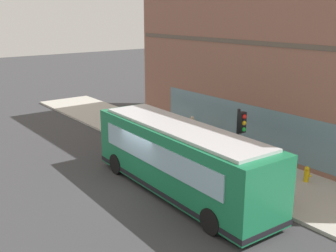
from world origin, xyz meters
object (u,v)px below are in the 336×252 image
object	(u,v)px
newspaper_vending_box	(144,125)
pedestrian_near_hydrant	(275,175)
pedestrian_near_building_entrance	(161,129)
fire_hydrant	(307,174)
pedestrian_by_light_pole	(192,127)
city_bus_nearside	(180,159)
traffic_light_near_corner	(240,134)

from	to	relation	value
newspaper_vending_box	pedestrian_near_hydrant	bearing A→B (deg)	-95.93
pedestrian_near_building_entrance	pedestrian_near_hydrant	world-z (taller)	pedestrian_near_building_entrance
fire_hydrant	pedestrian_by_light_pole	bearing A→B (deg)	91.52
pedestrian_near_building_entrance	pedestrian_by_light_pole	world-z (taller)	pedestrian_near_building_entrance
city_bus_nearside	newspaper_vending_box	xyz separation A→B (m)	(3.87, 8.50, -0.95)
pedestrian_by_light_pole	traffic_light_near_corner	bearing A→B (deg)	-113.28
city_bus_nearside	pedestrian_near_building_entrance	xyz separation A→B (m)	(3.02, 5.41, -0.41)
fire_hydrant	pedestrian_by_light_pole	xyz separation A→B (m)	(-0.21, 7.82, 0.53)
traffic_light_near_corner	pedestrian_near_building_entrance	distance (m)	6.92
fire_hydrant	newspaper_vending_box	size ratio (longest dim) A/B	0.82
pedestrian_by_light_pole	fire_hydrant	bearing A→B (deg)	-88.48
pedestrian_by_light_pole	newspaper_vending_box	xyz separation A→B (m)	(-1.10, 3.51, -0.43)
pedestrian_near_building_entrance	fire_hydrant	bearing A→B (deg)	-75.32
pedestrian_near_hydrant	pedestrian_by_light_pole	bearing A→B (deg)	73.92
fire_hydrant	traffic_light_near_corner	bearing A→B (deg)	152.34
city_bus_nearside	traffic_light_near_corner	distance (m)	2.82
newspaper_vending_box	fire_hydrant	bearing A→B (deg)	-83.42
fire_hydrant	newspaper_vending_box	xyz separation A→B (m)	(-1.31, 11.33, 0.09)
pedestrian_by_light_pole	pedestrian_near_building_entrance	bearing A→B (deg)	167.60
fire_hydrant	pedestrian_near_hydrant	world-z (taller)	pedestrian_near_hydrant
fire_hydrant	pedestrian_near_hydrant	size ratio (longest dim) A/B	0.44
newspaper_vending_box	traffic_light_near_corner	bearing A→B (deg)	-99.31
pedestrian_near_hydrant	pedestrian_by_light_pole	size ratio (longest dim) A/B	1.08
city_bus_nearside	pedestrian_by_light_pole	distance (m)	7.06
city_bus_nearside	pedestrian_near_hydrant	xyz separation A→B (m)	(2.68, -2.95, -0.44)
traffic_light_near_corner	fire_hydrant	size ratio (longest dim) A/B	4.77
pedestrian_near_building_entrance	newspaper_vending_box	world-z (taller)	pedestrian_near_building_entrance
city_bus_nearside	newspaper_vending_box	distance (m)	9.38
city_bus_nearside	pedestrian_near_hydrant	bearing A→B (deg)	-47.77
traffic_light_near_corner	pedestrian_by_light_pole	distance (m)	7.03
pedestrian_near_hydrant	newspaper_vending_box	world-z (taller)	pedestrian_near_hydrant
pedestrian_near_hydrant	pedestrian_by_light_pole	xyz separation A→B (m)	(2.29, 7.94, -0.08)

